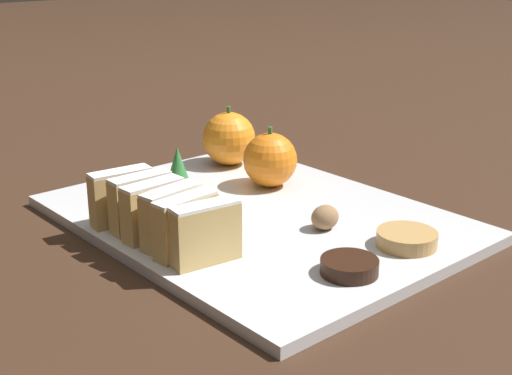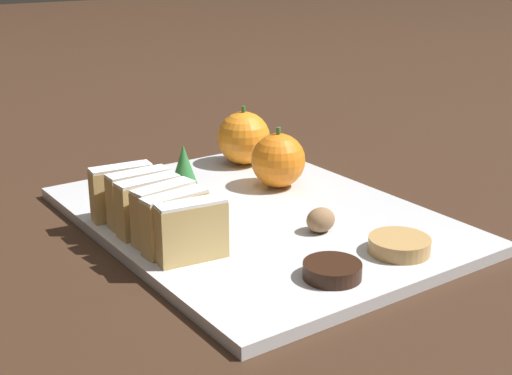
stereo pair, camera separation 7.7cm
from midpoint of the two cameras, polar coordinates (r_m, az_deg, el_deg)
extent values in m
plane|color=#382316|center=(0.78, -2.81, -2.95)|extent=(6.00, 6.00, 0.00)
cube|color=silver|center=(0.78, -2.82, -2.54)|extent=(0.33, 0.43, 0.01)
cube|color=tan|center=(0.66, -7.41, -3.86)|extent=(0.07, 0.03, 0.06)
cube|color=white|center=(0.65, -7.51, -1.49)|extent=(0.07, 0.03, 0.00)
cube|color=tan|center=(0.68, -8.87, -3.21)|extent=(0.07, 0.03, 0.06)
cube|color=white|center=(0.67, -9.00, -0.91)|extent=(0.07, 0.03, 0.00)
cube|color=tan|center=(0.70, -9.89, -2.50)|extent=(0.07, 0.03, 0.06)
cube|color=white|center=(0.69, -10.03, -0.26)|extent=(0.07, 0.03, 0.00)
cube|color=tan|center=(0.72, -11.24, -1.95)|extent=(0.07, 0.02, 0.06)
cube|color=white|center=(0.71, -11.39, 0.23)|extent=(0.07, 0.02, 0.00)
cube|color=tan|center=(0.74, -12.11, -1.32)|extent=(0.07, 0.02, 0.06)
cube|color=white|center=(0.74, -12.27, 0.80)|extent=(0.06, 0.02, 0.00)
cube|color=tan|center=(0.76, -13.55, -0.88)|extent=(0.07, 0.03, 0.06)
cube|color=white|center=(0.76, -13.72, 1.19)|extent=(0.07, 0.03, 0.00)
sphere|color=orange|center=(0.86, -1.44, 2.19)|extent=(0.07, 0.07, 0.07)
cylinder|color=#38702D|center=(0.85, -1.46, 4.51)|extent=(0.01, 0.01, 0.01)
sphere|color=orange|center=(0.94, -4.52, 3.89)|extent=(0.07, 0.07, 0.07)
cylinder|color=#38702D|center=(0.93, -4.58, 6.15)|extent=(0.01, 0.01, 0.01)
ellipsoid|color=#8E6B47|center=(0.73, 2.56, -2.46)|extent=(0.03, 0.03, 0.03)
cylinder|color=black|center=(0.64, 4.07, -6.40)|extent=(0.05, 0.05, 0.01)
cylinder|color=tan|center=(0.70, 8.93, -4.15)|extent=(0.06, 0.06, 0.02)
cone|color=#2D7538|center=(0.83, -8.92, 1.15)|extent=(0.04, 0.04, 0.06)
camera|label=1|loc=(0.04, -92.86, -1.00)|focal=50.00mm
camera|label=2|loc=(0.04, 87.14, 1.00)|focal=50.00mm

